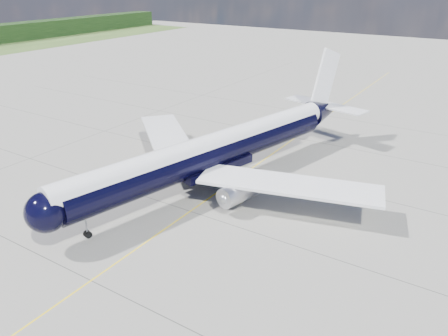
{
  "coord_description": "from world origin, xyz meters",
  "views": [
    {
      "loc": [
        27.24,
        -25.44,
        25.17
      ],
      "look_at": [
        1.47,
        15.05,
        4.0
      ],
      "focal_mm": 35.0,
      "sensor_mm": 36.0,
      "label": 1
    }
  ],
  "objects": [
    {
      "name": "ground",
      "position": [
        0.0,
        30.0,
        0.0
      ],
      "size": [
        320.0,
        320.0,
        0.0
      ],
      "primitive_type": "plane",
      "color": "gray",
      "rests_on": "ground"
    },
    {
      "name": "taxiway_centerline",
      "position": [
        0.0,
        25.0,
        0.0
      ],
      "size": [
        0.16,
        160.0,
        0.01
      ],
      "primitive_type": "cube",
      "color": "yellow",
      "rests_on": "ground"
    },
    {
      "name": "main_airliner",
      "position": [
        -1.38,
        18.44,
        4.71
      ],
      "size": [
        42.07,
        51.98,
        15.19
      ],
      "rotation": [
        0.0,
        0.0,
        -0.23
      ],
      "color": "black",
      "rests_on": "ground"
    }
  ]
}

